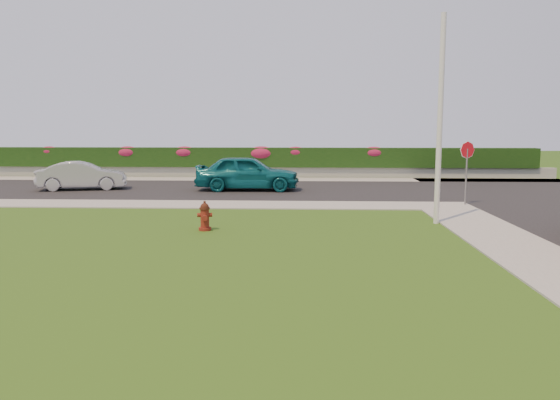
{
  "coord_description": "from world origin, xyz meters",
  "views": [
    {
      "loc": [
        2.02,
        -10.65,
        2.78
      ],
      "look_at": [
        1.35,
        3.69,
        0.9
      ],
      "focal_mm": 35.0,
      "sensor_mm": 36.0,
      "label": 1
    }
  ],
  "objects_px": {
    "utility_pole": "(440,120)",
    "sedan_silver": "(82,176)",
    "sedan_teal": "(247,173)",
    "fire_hydrant": "(205,217)",
    "stop_sign": "(467,158)"
  },
  "relations": [
    {
      "from": "sedan_teal",
      "to": "sedan_silver",
      "type": "xyz_separation_m",
      "value": [
        -7.5,
        -0.1,
        -0.15
      ]
    },
    {
      "from": "stop_sign",
      "to": "utility_pole",
      "type": "bearing_deg",
      "value": -118.57
    },
    {
      "from": "utility_pole",
      "to": "sedan_silver",
      "type": "bearing_deg",
      "value": 150.06
    },
    {
      "from": "fire_hydrant",
      "to": "stop_sign",
      "type": "bearing_deg",
      "value": 21.78
    },
    {
      "from": "fire_hydrant",
      "to": "stop_sign",
      "type": "distance_m",
      "value": 10.18
    },
    {
      "from": "sedan_silver",
      "to": "sedan_teal",
      "type": "bearing_deg",
      "value": -104.54
    },
    {
      "from": "sedan_teal",
      "to": "sedan_silver",
      "type": "relative_size",
      "value": 1.2
    },
    {
      "from": "sedan_teal",
      "to": "stop_sign",
      "type": "xyz_separation_m",
      "value": [
        8.42,
        -4.27,
        0.89
      ]
    },
    {
      "from": "fire_hydrant",
      "to": "stop_sign",
      "type": "relative_size",
      "value": 0.35
    },
    {
      "from": "sedan_silver",
      "to": "utility_pole",
      "type": "xyz_separation_m",
      "value": [
        13.97,
        -8.05,
        2.34
      ]
    },
    {
      "from": "fire_hydrant",
      "to": "utility_pole",
      "type": "relative_size",
      "value": 0.13
    },
    {
      "from": "sedan_silver",
      "to": "stop_sign",
      "type": "relative_size",
      "value": 1.65
    },
    {
      "from": "stop_sign",
      "to": "sedan_teal",
      "type": "bearing_deg",
      "value": 151.22
    },
    {
      "from": "utility_pole",
      "to": "sedan_teal",
      "type": "bearing_deg",
      "value": 128.44
    },
    {
      "from": "fire_hydrant",
      "to": "sedan_teal",
      "type": "distance_m",
      "value": 9.59
    }
  ]
}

